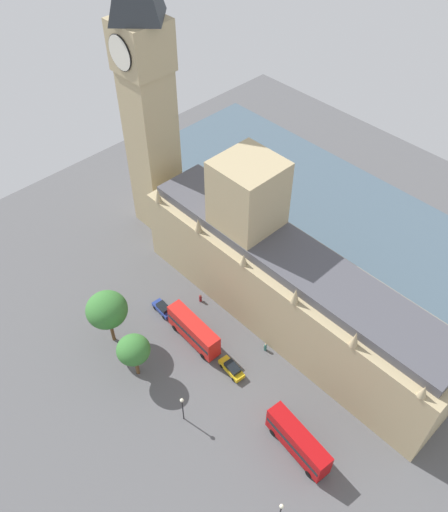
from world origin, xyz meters
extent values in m
plane|color=#565659|center=(0.00, 0.00, 0.00)|extent=(126.43, 126.43, 0.00)
cube|color=#475B6B|center=(-30.68, 0.00, 0.12)|extent=(30.34, 113.78, 0.25)
cube|color=tan|center=(-2.00, 0.00, 6.98)|extent=(12.45, 56.43, 13.96)
cube|color=tan|center=(-2.00, -10.16, 13.48)|extent=(9.25, 9.25, 26.96)
cube|color=#4C4C54|center=(-2.00, 0.00, 14.76)|extent=(9.46, 54.17, 1.60)
cone|color=tan|center=(3.82, -25.39, 15.28)|extent=(1.20, 1.20, 2.64)
cone|color=tan|center=(3.82, -15.23, 15.23)|extent=(1.20, 1.20, 2.55)
cone|color=tan|center=(3.82, -5.08, 14.96)|extent=(1.20, 1.20, 1.99)
cone|color=tan|center=(3.82, 5.08, 15.33)|extent=(1.20, 1.20, 2.74)
cone|color=tan|center=(3.82, 15.23, 15.34)|extent=(1.20, 1.20, 2.77)
cone|color=tan|center=(3.82, 25.39, 14.99)|extent=(1.20, 1.20, 2.06)
cube|color=tan|center=(-2.88, -35.02, 15.89)|extent=(7.14, 7.14, 31.78)
cube|color=tan|center=(-2.88, -35.02, 35.88)|extent=(7.85, 7.85, 8.20)
cylinder|color=silver|center=(1.19, -35.02, 35.88)|extent=(0.25, 5.42, 5.42)
torus|color=black|center=(1.19, -35.02, 35.88)|extent=(0.24, 5.66, 5.66)
cylinder|color=silver|center=(-2.88, -39.09, 35.88)|extent=(5.42, 0.25, 5.42)
torus|color=black|center=(-2.88, -39.09, 35.88)|extent=(5.66, 0.24, 5.66)
cube|color=navy|center=(12.16, -15.75, 0.72)|extent=(1.99, 4.28, 0.75)
cube|color=black|center=(12.17, -15.55, 1.42)|extent=(1.60, 2.42, 0.65)
cylinder|color=black|center=(12.86, -17.14, 0.34)|extent=(0.29, 0.69, 0.68)
cylinder|color=black|center=(11.29, -17.04, 0.34)|extent=(0.29, 0.69, 0.68)
cylinder|color=black|center=(13.03, -14.47, 0.34)|extent=(0.29, 0.69, 0.68)
cylinder|color=black|center=(11.46, -14.37, 0.34)|extent=(0.29, 0.69, 0.68)
cube|color=red|center=(12.20, -7.60, 2.65)|extent=(2.96, 10.60, 4.20)
cube|color=black|center=(12.20, -7.60, 2.73)|extent=(3.00, 10.20, 0.70)
cylinder|color=black|center=(11.21, -3.87, 0.55)|extent=(0.40, 1.11, 1.10)
cylinder|color=black|center=(13.51, -3.97, 0.55)|extent=(0.40, 1.11, 1.10)
cylinder|color=black|center=(10.89, -11.22, 0.55)|extent=(0.40, 1.11, 1.10)
cylinder|color=black|center=(13.18, -11.32, 0.55)|extent=(0.40, 1.11, 1.10)
cube|color=gold|center=(11.93, 0.87, 0.72)|extent=(2.23, 4.82, 0.75)
cube|color=black|center=(11.96, 1.11, 1.42)|extent=(1.73, 2.75, 0.65)
cylinder|color=black|center=(12.54, -0.69, 0.34)|extent=(0.32, 0.70, 0.68)
cylinder|color=black|center=(10.99, -0.52, 0.34)|extent=(0.32, 0.70, 0.68)
cylinder|color=black|center=(12.88, 2.27, 0.34)|extent=(0.32, 0.70, 0.68)
cylinder|color=black|center=(11.32, 2.44, 0.34)|extent=(0.32, 0.70, 0.68)
cube|color=#B20C0F|center=(14.19, 16.15, 2.65)|extent=(3.68, 10.72, 4.20)
cube|color=black|center=(14.19, 16.15, 2.73)|extent=(3.70, 10.33, 0.70)
cylinder|color=black|center=(13.46, 19.94, 0.55)|extent=(0.47, 1.13, 1.10)
cylinder|color=black|center=(15.75, 19.67, 0.55)|extent=(0.47, 1.13, 1.10)
cylinder|color=black|center=(12.62, 12.63, 0.55)|extent=(0.47, 1.13, 1.10)
cylinder|color=black|center=(14.91, 12.37, 0.55)|extent=(0.47, 1.13, 1.10)
cylinder|color=maroon|center=(5.94, -13.04, 0.68)|extent=(0.59, 0.59, 1.37)
sphere|color=#8C6647|center=(5.94, -13.04, 1.50)|extent=(0.26, 0.26, 0.26)
cube|color=gray|center=(5.67, -13.14, 0.75)|extent=(0.21, 0.33, 0.25)
cylinder|color=#336B60|center=(5.18, 1.76, 0.67)|extent=(0.51, 0.51, 1.35)
sphere|color=tan|center=(5.18, 1.76, 1.48)|extent=(0.26, 0.26, 0.26)
cube|color=gray|center=(5.23, 1.48, 0.74)|extent=(0.32, 0.14, 0.24)
cylinder|color=brown|center=(21.64, -16.81, 2.66)|extent=(0.56, 0.56, 5.31)
ellipsoid|color=#387533|center=(21.64, -16.81, 7.75)|extent=(6.50, 6.50, 5.53)
cylinder|color=brown|center=(22.65, -8.97, 2.20)|extent=(0.56, 0.56, 4.39)
ellipsoid|color=#387533|center=(22.65, -8.97, 6.30)|extent=(5.08, 5.08, 4.32)
sphere|color=#F2EAC6|center=(22.99, 20.78, 5.40)|extent=(0.56, 0.56, 0.56)
cylinder|color=black|center=(22.51, 1.78, 2.50)|extent=(0.18, 0.18, 5.01)
sphere|color=#F2EAC6|center=(22.51, 1.78, 5.29)|extent=(0.56, 0.56, 0.56)
camera|label=1|loc=(43.62, 32.37, 71.54)|focal=36.99mm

